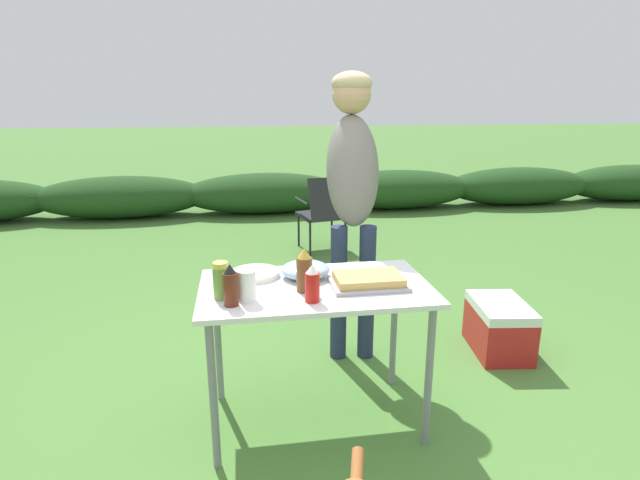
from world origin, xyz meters
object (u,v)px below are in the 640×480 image
(folding_table, at_px, (315,300))
(paper_cup_stack, at_px, (247,286))
(plate_stack, at_px, (255,274))
(mixing_bowl, at_px, (305,270))
(bbq_sauce_bottle, at_px, (231,286))
(beer_bottle, at_px, (304,271))
(standing_person_with_beanie, at_px, (352,175))
(food_tray, at_px, (368,281))
(ketchup_bottle, at_px, (312,284))
(camp_chair_green_behind_table, at_px, (325,210))
(relish_jar, at_px, (221,281))
(cooler_box, at_px, (499,327))

(folding_table, xyz_separation_m, paper_cup_stack, (-0.33, -0.14, 0.15))
(plate_stack, bearing_deg, mixing_bowl, -11.37)
(paper_cup_stack, xyz_separation_m, bbq_sauce_bottle, (-0.07, -0.04, 0.02))
(beer_bottle, xyz_separation_m, standing_person_with_beanie, (0.41, 0.82, 0.32))
(food_tray, relative_size, beer_bottle, 1.72)
(ketchup_bottle, bearing_deg, folding_table, 77.43)
(paper_cup_stack, bearing_deg, standing_person_with_beanie, 53.29)
(bbq_sauce_bottle, height_order, camp_chair_green_behind_table, bbq_sauce_bottle)
(paper_cup_stack, bearing_deg, bbq_sauce_bottle, -150.31)
(relish_jar, bearing_deg, beer_bottle, 4.10)
(paper_cup_stack, distance_m, ketchup_bottle, 0.29)
(mixing_bowl, height_order, beer_bottle, beer_bottle)
(mixing_bowl, distance_m, beer_bottle, 0.20)
(beer_bottle, relative_size, camp_chair_green_behind_table, 0.25)
(standing_person_with_beanie, bearing_deg, cooler_box, -6.48)
(relish_jar, distance_m, camp_chair_green_behind_table, 3.18)
(food_tray, distance_m, cooler_box, 1.33)
(folding_table, height_order, cooler_box, folding_table)
(folding_table, relative_size, bbq_sauce_bottle, 5.86)
(relish_jar, xyz_separation_m, camp_chair_green_behind_table, (0.98, 3.00, -0.35))
(folding_table, relative_size, camp_chair_green_behind_table, 1.32)
(ketchup_bottle, xyz_separation_m, cooler_box, (1.33, 0.73, -0.65))
(beer_bottle, relative_size, ketchup_bottle, 1.22)
(ketchup_bottle, bearing_deg, camp_chair_green_behind_table, 79.34)
(ketchup_bottle, relative_size, standing_person_with_beanie, 0.10)
(relish_jar, bearing_deg, plate_stack, 59.21)
(mixing_bowl, bearing_deg, relish_jar, -152.28)
(paper_cup_stack, xyz_separation_m, relish_jar, (-0.11, 0.05, 0.01))
(ketchup_bottle, relative_size, camp_chair_green_behind_table, 0.21)
(mixing_bowl, height_order, cooler_box, mixing_bowl)
(plate_stack, relative_size, ketchup_bottle, 1.43)
(plate_stack, relative_size, mixing_bowl, 1.00)
(mixing_bowl, relative_size, cooler_box, 0.47)
(plate_stack, height_order, standing_person_with_beanie, standing_person_with_beanie)
(plate_stack, distance_m, relish_jar, 0.31)
(food_tray, height_order, camp_chair_green_behind_table, camp_chair_green_behind_table)
(relish_jar, bearing_deg, camp_chair_green_behind_table, 71.95)
(paper_cup_stack, bearing_deg, beer_bottle, 16.07)
(beer_bottle, height_order, ketchup_bottle, beer_bottle)
(plate_stack, relative_size, beer_bottle, 1.17)
(standing_person_with_beanie, bearing_deg, beer_bottle, -109.49)
(mixing_bowl, bearing_deg, ketchup_bottle, -91.98)
(standing_person_with_beanie, bearing_deg, plate_stack, -130.09)
(mixing_bowl, xyz_separation_m, relish_jar, (-0.41, -0.21, 0.04))
(paper_cup_stack, relative_size, standing_person_with_beanie, 0.08)
(folding_table, height_order, bbq_sauce_bottle, bbq_sauce_bottle)
(mixing_bowl, xyz_separation_m, ketchup_bottle, (-0.01, -0.32, 0.04))
(plate_stack, bearing_deg, beer_bottle, -47.11)
(folding_table, height_order, ketchup_bottle, ketchup_bottle)
(folding_table, bearing_deg, ketchup_bottle, -102.57)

